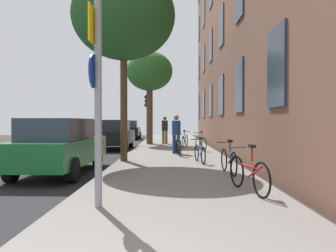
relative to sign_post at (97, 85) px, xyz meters
name	(u,v)px	position (x,y,z in m)	size (l,w,h in m)	color
ground_plane	(104,152)	(-2.10, 11.15, -2.15)	(41.80, 41.80, 0.00)	#332D28
road_asphalt	(62,152)	(-4.20, 11.15, -2.14)	(7.00, 38.00, 0.01)	#232326
sidewalk	(173,151)	(1.40, 11.15, -2.09)	(4.20, 38.00, 0.12)	gray
building_facade	(227,5)	(3.99, 10.65, 5.02)	(0.56, 27.00, 14.30)	brown
sign_post	(97,85)	(0.00, 0.00, 0.00)	(0.16, 0.60, 3.56)	gray
traffic_light	(148,109)	(-0.23, 16.53, 0.20)	(0.43, 0.24, 3.23)	black
tree_near	(124,16)	(-0.45, 6.50, 3.19)	(3.71, 3.71, 6.81)	#4C3823
tree_far	(150,72)	(-0.07, 15.56, 2.52)	(2.91, 2.91, 5.86)	brown
bicycle_0	(248,173)	(2.79, 1.14, -1.65)	(0.54, 1.75, 0.97)	black
bicycle_1	(229,160)	(2.82, 3.54, -1.67)	(0.42, 1.69, 0.93)	black
bicycle_2	(200,153)	(2.25, 5.94, -1.68)	(0.42, 1.62, 0.89)	black
bicycle_3	(178,147)	(1.58, 8.35, -1.65)	(0.42, 1.65, 0.96)	black
bicycle_4	(201,143)	(2.74, 10.75, -1.65)	(0.52, 1.59, 0.96)	black
bicycle_5	(185,140)	(2.07, 13.14, -1.66)	(0.55, 1.72, 0.95)	black
pedestrian_0	(176,131)	(1.50, 9.27, -1.05)	(0.50, 0.50, 1.72)	navy
pedestrian_1	(165,128)	(0.89, 15.83, -1.03)	(0.53, 0.53, 1.75)	olive
car_0	(60,146)	(-2.00, 4.15, -1.31)	(1.82, 4.51, 1.62)	#19662D
car_1	(112,134)	(-1.95, 12.73, -1.31)	(2.05, 4.09, 1.62)	black
car_2	(129,130)	(-2.35, 23.35, -1.31)	(1.97, 4.06, 1.62)	black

